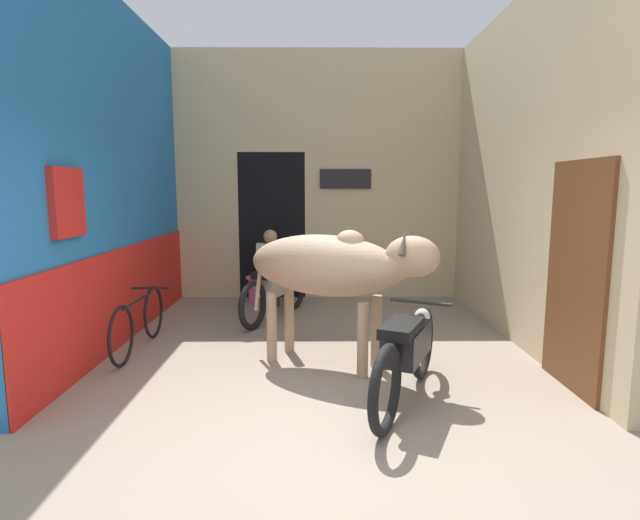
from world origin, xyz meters
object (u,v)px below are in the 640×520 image
(bicycle, at_px, (139,322))
(shopkeeper_seated, at_px, (270,266))
(motorcycle_near, at_px, (407,351))
(motorcycle_far, at_px, (275,288))
(plastic_stool, at_px, (255,289))
(cow, at_px, (333,267))

(bicycle, distance_m, shopkeeper_seated, 2.63)
(motorcycle_near, distance_m, motorcycle_far, 3.14)
(motorcycle_near, xyz_separation_m, plastic_stool, (-1.78, 3.81, -0.22))
(motorcycle_far, bearing_deg, motorcycle_near, -64.34)
(bicycle, xyz_separation_m, shopkeeper_seated, (1.30, 2.26, 0.30))
(motorcycle_far, distance_m, bicycle, 2.02)
(cow, xyz_separation_m, bicycle, (-2.20, 0.51, -0.72))
(motorcycle_far, xyz_separation_m, plastic_stool, (-0.42, 0.98, -0.20))
(shopkeeper_seated, bearing_deg, motorcycle_near, -67.75)
(motorcycle_near, bearing_deg, cow, 123.89)
(cow, relative_size, motorcycle_near, 1.14)
(motorcycle_far, xyz_separation_m, shopkeeper_seated, (-0.15, 0.85, 0.20))
(motorcycle_far, bearing_deg, shopkeeper_seated, 99.70)
(bicycle, bearing_deg, motorcycle_far, 44.25)
(motorcycle_near, bearing_deg, shopkeeper_seated, 112.25)
(plastic_stool, bearing_deg, motorcycle_far, -67.12)
(cow, bearing_deg, shopkeeper_seated, 107.88)
(cow, height_order, motorcycle_near, cow)
(motorcycle_near, relative_size, motorcycle_far, 1.01)
(bicycle, height_order, plastic_stool, bicycle)
(motorcycle_far, height_order, shopkeeper_seated, shopkeeper_seated)
(bicycle, bearing_deg, shopkeeper_seated, 60.05)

